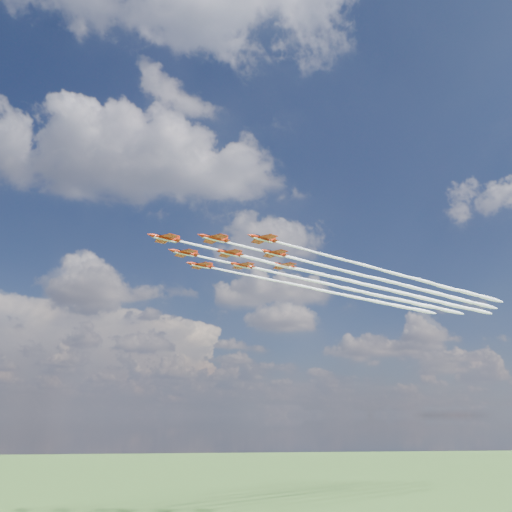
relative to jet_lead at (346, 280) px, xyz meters
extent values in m
cylinder|color=#AB2109|center=(-58.58, -35.54, 0.00)|extent=(6.46, 4.43, 0.96)
cone|color=#AB2109|center=(-62.31, -37.80, 0.00)|extent=(1.99, 1.72, 0.96)
cone|color=#AB2109|center=(-55.08, -33.42, 0.00)|extent=(1.57, 1.42, 0.87)
ellipsoid|color=black|center=(-60.07, -36.45, 0.39)|extent=(1.96, 1.62, 0.62)
cube|color=#AB2109|center=(-58.21, -35.32, -0.04)|extent=(6.54, 8.30, 0.12)
cube|color=#AB2109|center=(-55.61, -33.73, 0.00)|extent=(2.67, 3.31, 0.10)
cube|color=#AB2109|center=(-55.46, -33.64, 0.78)|extent=(1.25, 0.83, 1.57)
cube|color=white|center=(-58.58, -35.54, -0.44)|extent=(5.99, 4.06, 0.10)
cylinder|color=#AB2109|center=(-45.93, -36.83, 0.00)|extent=(6.46, 4.43, 0.96)
cone|color=#AB2109|center=(-49.65, -39.09, 0.00)|extent=(1.99, 1.72, 0.96)
cone|color=#AB2109|center=(-42.43, -34.71, 0.00)|extent=(1.57, 1.42, 0.87)
ellipsoid|color=black|center=(-47.42, -37.74, 0.39)|extent=(1.96, 1.62, 0.62)
cube|color=#AB2109|center=(-45.55, -36.61, -0.04)|extent=(6.54, 8.30, 0.12)
cube|color=#AB2109|center=(-42.95, -35.02, 0.00)|extent=(2.67, 3.31, 0.10)
cube|color=#AB2109|center=(-42.80, -34.93, 0.78)|extent=(1.25, 0.83, 1.57)
cube|color=white|center=(-45.93, -36.83, -0.44)|extent=(5.99, 4.06, 0.10)
cylinder|color=#AB2109|center=(-53.88, -23.72, 0.00)|extent=(6.46, 4.43, 0.96)
cone|color=#AB2109|center=(-57.61, -25.98, 0.00)|extent=(1.99, 1.72, 0.96)
cone|color=#AB2109|center=(-50.38, -21.60, 0.00)|extent=(1.57, 1.42, 0.87)
ellipsoid|color=black|center=(-55.37, -24.62, 0.39)|extent=(1.96, 1.62, 0.62)
cube|color=#AB2109|center=(-53.51, -23.49, -0.04)|extent=(6.54, 8.30, 0.12)
cube|color=#AB2109|center=(-50.90, -21.91, 0.00)|extent=(2.67, 3.31, 0.10)
cube|color=#AB2109|center=(-50.75, -21.82, 0.78)|extent=(1.25, 0.83, 1.57)
cube|color=white|center=(-53.88, -23.72, -0.44)|extent=(5.99, 4.06, 0.10)
cylinder|color=#AB2109|center=(-33.27, -38.12, 0.00)|extent=(6.46, 4.43, 0.96)
cone|color=#AB2109|center=(-36.99, -40.38, 0.00)|extent=(1.99, 1.72, 0.96)
cone|color=#AB2109|center=(-29.77, -36.00, 0.00)|extent=(1.57, 1.42, 0.87)
ellipsoid|color=black|center=(-34.76, -39.03, 0.39)|extent=(1.96, 1.62, 0.62)
cube|color=#AB2109|center=(-32.89, -37.90, -0.04)|extent=(6.54, 8.30, 0.12)
cube|color=#AB2109|center=(-30.29, -36.31, 0.00)|extent=(2.67, 3.31, 0.10)
cube|color=#AB2109|center=(-30.14, -36.22, 0.78)|extent=(1.25, 0.83, 1.57)
cube|color=white|center=(-33.27, -38.12, -0.44)|extent=(5.99, 4.06, 0.10)
cylinder|color=#AB2109|center=(-41.22, -25.01, 0.00)|extent=(6.46, 4.43, 0.96)
cone|color=#AB2109|center=(-44.95, -27.27, 0.00)|extent=(1.99, 1.72, 0.96)
cone|color=#AB2109|center=(-37.72, -22.89, 0.00)|extent=(1.57, 1.42, 0.87)
ellipsoid|color=black|center=(-42.71, -25.91, 0.39)|extent=(1.96, 1.62, 0.62)
cube|color=#AB2109|center=(-40.85, -24.78, -0.04)|extent=(6.54, 8.30, 0.12)
cube|color=#AB2109|center=(-38.24, -23.20, 0.00)|extent=(2.67, 3.31, 0.10)
cube|color=#AB2109|center=(-38.09, -23.11, 0.78)|extent=(1.25, 0.83, 1.57)
cube|color=white|center=(-41.22, -25.01, -0.44)|extent=(5.99, 4.06, 0.10)
cylinder|color=#AB2109|center=(-49.18, -11.90, 0.00)|extent=(6.46, 4.43, 0.96)
cone|color=#AB2109|center=(-52.90, -14.15, 0.00)|extent=(1.99, 1.72, 0.96)
cone|color=#AB2109|center=(-45.68, -9.77, 0.00)|extent=(1.57, 1.42, 0.87)
ellipsoid|color=black|center=(-50.67, -12.80, 0.39)|extent=(1.96, 1.62, 0.62)
cube|color=#AB2109|center=(-48.81, -11.67, -0.04)|extent=(6.54, 8.30, 0.12)
cube|color=#AB2109|center=(-46.20, -10.09, 0.00)|extent=(2.67, 3.31, 0.10)
cube|color=#AB2109|center=(-46.05, -10.00, 0.78)|extent=(1.25, 0.83, 1.57)
cube|color=white|center=(-49.18, -11.90, -0.44)|extent=(5.99, 4.06, 0.10)
cylinder|color=#AB2109|center=(-28.56, -26.30, 0.00)|extent=(6.46, 4.43, 0.96)
cone|color=#AB2109|center=(-32.29, -28.56, 0.00)|extent=(1.99, 1.72, 0.96)
cone|color=#AB2109|center=(-25.06, -24.18, 0.00)|extent=(1.57, 1.42, 0.87)
ellipsoid|color=black|center=(-30.05, -27.20, 0.39)|extent=(1.96, 1.62, 0.62)
cube|color=#AB2109|center=(-28.19, -26.07, -0.04)|extent=(6.54, 8.30, 0.12)
cube|color=#AB2109|center=(-25.58, -24.49, 0.00)|extent=(2.67, 3.31, 0.10)
cube|color=#AB2109|center=(-25.44, -24.40, 0.78)|extent=(1.25, 0.83, 1.57)
cube|color=white|center=(-28.56, -26.30, -0.44)|extent=(5.99, 4.06, 0.10)
cylinder|color=#AB2109|center=(-36.52, -13.19, 0.00)|extent=(6.46, 4.43, 0.96)
cone|color=#AB2109|center=(-40.24, -15.45, 0.00)|extent=(1.99, 1.72, 0.96)
cone|color=#AB2109|center=(-33.02, -11.06, 0.00)|extent=(1.57, 1.42, 0.87)
ellipsoid|color=black|center=(-38.01, -14.09, 0.39)|extent=(1.96, 1.62, 0.62)
cube|color=#AB2109|center=(-36.15, -12.96, -0.04)|extent=(6.54, 8.30, 0.12)
cube|color=#AB2109|center=(-33.54, -11.38, 0.00)|extent=(2.67, 3.31, 0.10)
cube|color=#AB2109|center=(-33.39, -11.29, 0.78)|extent=(1.25, 0.83, 1.57)
cube|color=white|center=(-36.52, -13.19, -0.44)|extent=(5.99, 4.06, 0.10)
cylinder|color=#AB2109|center=(-23.86, -14.48, 0.00)|extent=(6.46, 4.43, 0.96)
cone|color=#AB2109|center=(-27.58, -16.74, 0.00)|extent=(1.99, 1.72, 0.96)
cone|color=#AB2109|center=(-20.36, -12.35, 0.00)|extent=(1.57, 1.42, 0.87)
ellipsoid|color=black|center=(-25.35, -15.38, 0.39)|extent=(1.96, 1.62, 0.62)
cube|color=#AB2109|center=(-23.49, -14.25, -0.04)|extent=(6.54, 8.30, 0.12)
cube|color=#AB2109|center=(-20.88, -12.67, 0.00)|extent=(2.67, 3.31, 0.10)
cube|color=#AB2109|center=(-20.73, -12.58, 0.78)|extent=(1.25, 0.83, 1.57)
cube|color=white|center=(-23.86, -14.48, -0.44)|extent=(5.99, 4.06, 0.10)
camera|label=1|loc=(-49.08, -159.08, -43.78)|focal=35.00mm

